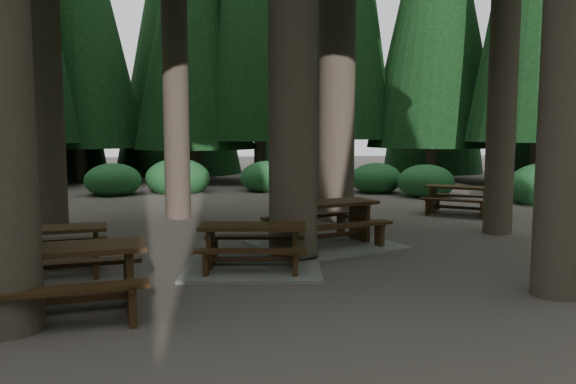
{
  "coord_description": "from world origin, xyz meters",
  "views": [
    {
      "loc": [
        -0.48,
        -9.33,
        2.19
      ],
      "look_at": [
        0.76,
        0.62,
        1.1
      ],
      "focal_mm": 35.0,
      "sensor_mm": 36.0,
      "label": 1
    }
  ],
  "objects": [
    {
      "name": "picnic_table_d",
      "position": [
        5.85,
        4.75,
        0.49
      ],
      "size": [
        2.2,
        2.12,
        0.74
      ],
      "rotation": [
        0.0,
        0.0,
        -0.62
      ],
      "color": "#341B0F",
      "rests_on": "ground"
    },
    {
      "name": "ground",
      "position": [
        0.0,
        0.0,
        0.0
      ],
      "size": [
        80.0,
        80.0,
        0.0
      ],
      "primitive_type": "plane",
      "color": "#4F4740",
      "rests_on": "ground"
    },
    {
      "name": "picnic_table_e",
      "position": [
        -2.34,
        -2.56,
        0.56
      ],
      "size": [
        2.2,
        1.91,
        0.84
      ],
      "rotation": [
        0.0,
        0.0,
        0.2
      ],
      "color": "#341B0F",
      "rests_on": "ground"
    },
    {
      "name": "shrub_ring",
      "position": [
        0.7,
        0.75,
        0.4
      ],
      "size": [
        23.86,
        24.64,
        1.49
      ],
      "color": "#1B5028",
      "rests_on": "ground"
    },
    {
      "name": "picnic_table_a",
      "position": [
        0.05,
        -0.6,
        0.24
      ],
      "size": [
        2.33,
        2.0,
        0.72
      ],
      "rotation": [
        0.0,
        0.0,
        -0.12
      ],
      "color": "gray",
      "rests_on": "ground"
    },
    {
      "name": "picnic_table_c",
      "position": [
        1.53,
        1.07,
        0.3
      ],
      "size": [
        3.1,
        2.85,
        0.86
      ],
      "rotation": [
        0.0,
        0.0,
        0.36
      ],
      "color": "gray",
      "rests_on": "ground"
    },
    {
      "name": "picnic_table_f",
      "position": [
        -3.06,
        -0.43,
        0.47
      ],
      "size": [
        1.87,
        1.61,
        0.71
      ],
      "rotation": [
        0.0,
        0.0,
        0.19
      ],
      "color": "#341B0F",
      "rests_on": "ground"
    }
  ]
}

